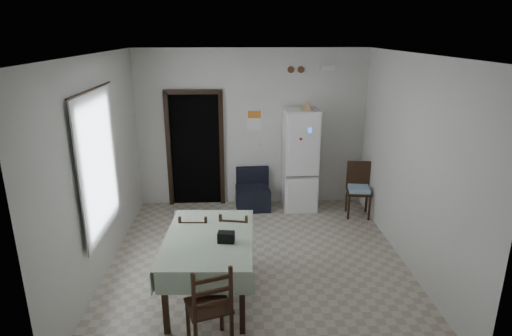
{
  "coord_description": "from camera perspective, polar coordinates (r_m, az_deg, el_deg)",
  "views": [
    {
      "loc": [
        -0.27,
        -5.48,
        3.17
      ],
      "look_at": [
        0.0,
        0.5,
        1.25
      ],
      "focal_mm": 30.0,
      "sensor_mm": 36.0,
      "label": 1
    }
  ],
  "objects": [
    {
      "name": "navy_seat",
      "position": [
        7.93,
        -0.43,
        -2.9
      ],
      "size": [
        0.65,
        0.63,
        0.74
      ],
      "primitive_type": null,
      "rotation": [
        0.0,
        0.0,
        0.06
      ],
      "color": "black",
      "rests_on": "ground"
    },
    {
      "name": "calendar_image",
      "position": [
        7.86,
        -0.21,
        7.15
      ],
      "size": [
        0.24,
        0.01,
        0.14
      ],
      "primitive_type": "cube",
      "color": "orange",
      "rests_on": "ground"
    },
    {
      "name": "doorway",
      "position": [
        8.25,
        -7.94,
        2.79
      ],
      "size": [
        1.06,
        0.52,
        2.22
      ],
      "color": "black",
      "rests_on": "ground"
    },
    {
      "name": "tan_cone",
      "position": [
        7.55,
        6.8,
        8.36
      ],
      "size": [
        0.23,
        0.23,
        0.18
      ],
      "primitive_type": "cone",
      "rotation": [
        0.0,
        0.0,
        -0.03
      ],
      "color": "tan",
      "rests_on": "fridge"
    },
    {
      "name": "calendar",
      "position": [
        7.88,
        -0.21,
        6.44
      ],
      "size": [
        0.28,
        0.02,
        0.4
      ],
      "primitive_type": "cube",
      "color": "white",
      "rests_on": "ground"
    },
    {
      "name": "curtain_rod",
      "position": [
        5.61,
        -21.17,
        9.73
      ],
      "size": [
        0.02,
        1.6,
        0.02
      ],
      "primitive_type": "cylinder",
      "rotation": [
        1.57,
        0.0,
        0.0
      ],
      "color": "black",
      "rests_on": "ground"
    },
    {
      "name": "vent_left",
      "position": [
        7.8,
        4.68,
        12.95
      ],
      "size": [
        0.12,
        0.03,
        0.12
      ],
      "primitive_type": "cylinder",
      "rotation": [
        1.57,
        0.0,
        0.0
      ],
      "color": "brown",
      "rests_on": "ground"
    },
    {
      "name": "dining_table",
      "position": [
        5.41,
        -6.15,
        -12.98
      ],
      "size": [
        1.11,
        1.63,
        0.83
      ],
      "primitive_type": null,
      "rotation": [
        0.0,
        0.0,
        -0.04
      ],
      "color": "#A8BA9F",
      "rests_on": "ground"
    },
    {
      "name": "curtain",
      "position": [
        5.8,
        -20.23,
        0.43
      ],
      "size": [
        0.02,
        1.45,
        1.85
      ],
      "primitive_type": "cube",
      "color": "silver",
      "rests_on": "ground"
    },
    {
      "name": "window_recess",
      "position": [
        5.84,
        -21.26,
        0.41
      ],
      "size": [
        0.1,
        1.2,
        1.6
      ],
      "primitive_type": "cube",
      "color": "silver",
      "rests_on": "ground"
    },
    {
      "name": "wall_right",
      "position": [
        6.22,
        19.95,
        0.62
      ],
      "size": [
        0.02,
        4.5,
        2.9
      ],
      "primitive_type": null,
      "color": "silver",
      "rests_on": "ground"
    },
    {
      "name": "light_switch",
      "position": [
        8.0,
        0.51,
        2.79
      ],
      "size": [
        0.08,
        0.02,
        0.12
      ],
      "primitive_type": "cube",
      "color": "beige",
      "rests_on": "ground"
    },
    {
      "name": "dining_chair_far_left",
      "position": [
        5.89,
        -8.01,
        -9.85
      ],
      "size": [
        0.41,
        0.41,
        0.91
      ],
      "primitive_type": null,
      "rotation": [
        0.0,
        0.0,
        3.09
      ],
      "color": "black",
      "rests_on": "ground"
    },
    {
      "name": "wall_left",
      "position": [
        6.03,
        -20.13,
        0.08
      ],
      "size": [
        0.02,
        4.5,
        2.9
      ],
      "primitive_type": null,
      "color": "silver",
      "rests_on": "ground"
    },
    {
      "name": "dining_chair_near_head",
      "position": [
        4.62,
        -6.36,
        -17.63
      ],
      "size": [
        0.55,
        0.55,
        1.01
      ],
      "primitive_type": null,
      "rotation": [
        0.0,
        0.0,
        3.46
      ],
      "color": "black",
      "rests_on": "ground"
    },
    {
      "name": "wall_back",
      "position": [
        7.93,
        -0.58,
        5.25
      ],
      "size": [
        4.2,
        0.02,
        2.9
      ],
      "primitive_type": null,
      "color": "silver",
      "rests_on": "ground"
    },
    {
      "name": "wall_front",
      "position": [
        3.67,
        1.99,
        -10.19
      ],
      "size": [
        4.2,
        0.02,
        2.9
      ],
      "primitive_type": null,
      "color": "silver",
      "rests_on": "ground"
    },
    {
      "name": "black_bag",
      "position": [
        5.04,
        -4.0,
        -9.18
      ],
      "size": [
        0.21,
        0.14,
        0.12
      ],
      "primitive_type": "cube",
      "rotation": [
        0.0,
        0.0,
        -0.13
      ],
      "color": "black",
      "rests_on": "dining_table"
    },
    {
      "name": "fridge",
      "position": [
        7.83,
        5.91,
        1.06
      ],
      "size": [
        0.61,
        0.61,
        1.86
      ],
      "primitive_type": null,
      "rotation": [
        0.0,
        0.0,
        0.01
      ],
      "color": "white",
      "rests_on": "ground"
    },
    {
      "name": "vent_right",
      "position": [
        7.83,
        6.02,
        12.93
      ],
      "size": [
        0.12,
        0.03,
        0.12
      ],
      "primitive_type": "cylinder",
      "rotation": [
        1.57,
        0.0,
        0.0
      ],
      "color": "brown",
      "rests_on": "ground"
    },
    {
      "name": "ceiling",
      "position": [
        5.5,
        0.25,
        14.96
      ],
      "size": [
        4.2,
        4.5,
        0.02
      ],
      "primitive_type": null,
      "color": "white",
      "rests_on": "ground"
    },
    {
      "name": "emergency_light",
      "position": [
        7.89,
        9.52,
        13.04
      ],
      "size": [
        0.25,
        0.07,
        0.09
      ],
      "primitive_type": "cube",
      "color": "white",
      "rests_on": "ground"
    },
    {
      "name": "ground",
      "position": [
        6.34,
        0.21,
        -12.23
      ],
      "size": [
        4.5,
        4.5,
        0.0
      ],
      "primitive_type": "plane",
      "color": "#ADA28D",
      "rests_on": "ground"
    },
    {
      "name": "corner_chair",
      "position": [
        7.79,
        13.54,
        -2.93
      ],
      "size": [
        0.47,
        0.47,
        0.96
      ],
      "primitive_type": null,
      "rotation": [
        0.0,
        0.0,
        -0.14
      ],
      "color": "black",
      "rests_on": "ground"
    },
    {
      "name": "dining_chair_far_right",
      "position": [
        5.87,
        -2.65,
        -9.75
      ],
      "size": [
        0.46,
        0.46,
        0.92
      ],
      "primitive_type": null,
      "rotation": [
        0.0,
        0.0,
        2.96
      ],
      "color": "black",
      "rests_on": "ground"
    }
  ]
}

